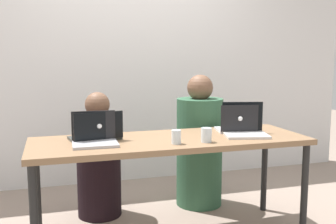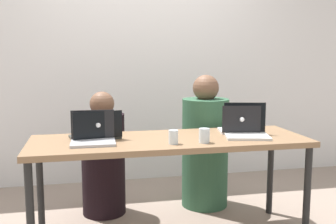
{
  "view_description": "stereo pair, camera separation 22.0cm",
  "coord_description": "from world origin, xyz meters",
  "views": [
    {
      "loc": [
        -0.8,
        -2.62,
        1.32
      ],
      "look_at": [
        0.0,
        0.07,
        0.93
      ],
      "focal_mm": 42.0,
      "sensor_mm": 36.0,
      "label": 1
    },
    {
      "loc": [
        -0.59,
        -2.67,
        1.32
      ],
      "look_at": [
        0.0,
        0.07,
        0.93
      ],
      "focal_mm": 42.0,
      "sensor_mm": 36.0,
      "label": 2
    }
  ],
  "objects": [
    {
      "name": "person_on_right",
      "position": [
        0.45,
        0.58,
        0.52
      ],
      "size": [
        0.42,
        0.42,
        1.17
      ],
      "rotation": [
        0.0,
        0.0,
        3.17
      ],
      "color": "#315B40",
      "rests_on": "ground"
    },
    {
      "name": "laptop_back_right",
      "position": [
        0.56,
        0.09,
        0.79
      ],
      "size": [
        0.32,
        0.28,
        0.22
      ],
      "rotation": [
        0.0,
        0.0,
        2.96
      ],
      "color": "silver",
      "rests_on": "desk"
    },
    {
      "name": "back_wall",
      "position": [
        0.0,
        1.5,
        1.21
      ],
      "size": [
        5.08,
        0.1,
        2.43
      ],
      "primitive_type": "cube",
      "color": "silver",
      "rests_on": "ground"
    },
    {
      "name": "laptop_back_left",
      "position": [
        -0.51,
        0.09,
        0.79
      ],
      "size": [
        0.37,
        0.27,
        0.21
      ],
      "rotation": [
        0.0,
        0.0,
        3.32
      ],
      "color": "#363937",
      "rests_on": "desk"
    },
    {
      "name": "desk",
      "position": [
        0.0,
        0.0,
        0.68
      ],
      "size": [
        1.96,
        0.66,
        0.75
      ],
      "color": "#856345",
      "rests_on": "ground"
    },
    {
      "name": "laptop_front_right",
      "position": [
        0.56,
        -0.04,
        0.8
      ],
      "size": [
        0.36,
        0.31,
        0.24
      ],
      "rotation": [
        0.0,
        0.0,
        -0.24
      ],
      "color": "silver",
      "rests_on": "desk"
    },
    {
      "name": "water_glass_right",
      "position": [
        0.2,
        -0.19,
        0.79
      ],
      "size": [
        0.07,
        0.07,
        0.1
      ],
      "color": "silver",
      "rests_on": "desk"
    },
    {
      "name": "person_on_left",
      "position": [
        -0.45,
        0.58,
        0.46
      ],
      "size": [
        0.41,
        0.41,
        1.04
      ],
      "rotation": [
        0.0,
        0.0,
        3.01
      ],
      "color": "black",
      "rests_on": "ground"
    },
    {
      "name": "laptop_front_left",
      "position": [
        -0.54,
        -0.04,
        0.79
      ],
      "size": [
        0.3,
        0.25,
        0.21
      ],
      "rotation": [
        0.0,
        0.0,
        -0.03
      ],
      "color": "#B1B2B9",
      "rests_on": "desk"
    },
    {
      "name": "water_glass_center",
      "position": [
        -0.02,
        -0.18,
        0.79
      ],
      "size": [
        0.06,
        0.06,
        0.09
      ],
      "color": "silver",
      "rests_on": "desk"
    }
  ]
}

